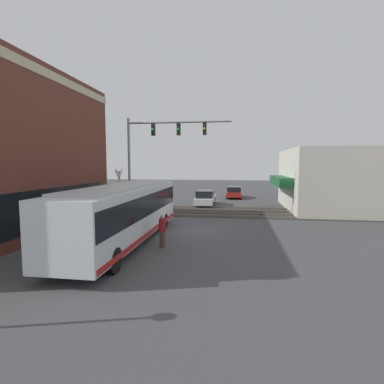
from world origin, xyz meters
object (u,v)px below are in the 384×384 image
(city_bus, at_px, (125,211))
(pedestrian_near_bus, at_px, (162,231))
(crossing_signal, at_px, (119,188))
(parked_car_red, at_px, (234,192))
(pedestrian_at_crossing, at_px, (139,208))
(parked_car_white, at_px, (205,198))

(city_bus, distance_m, pedestrian_near_bus, 2.31)
(crossing_signal, xyz_separation_m, parked_car_red, (15.12, -8.68, -1.63))
(parked_car_red, relative_size, pedestrian_near_bus, 2.81)
(pedestrian_at_crossing, distance_m, pedestrian_near_bus, 8.12)
(pedestrian_near_bus, bearing_deg, parked_car_red, -8.21)
(city_bus, bearing_deg, pedestrian_near_bus, -101.67)
(crossing_signal, height_order, parked_car_white, crossing_signal)
(city_bus, distance_m, crossing_signal, 8.05)
(crossing_signal, distance_m, parked_car_white, 10.01)
(parked_car_white, xyz_separation_m, pedestrian_near_bus, (-15.70, 0.50, 0.14))
(city_bus, height_order, parked_car_white, city_bus)
(city_bus, relative_size, crossing_signal, 3.14)
(parked_car_red, xyz_separation_m, pedestrian_at_crossing, (-15.60, 6.92, 0.21))
(crossing_signal, bearing_deg, parked_car_red, -29.86)
(parked_car_red, bearing_deg, crossing_signal, 150.14)
(parked_car_red, height_order, pedestrian_near_bus, pedestrian_near_bus)
(parked_car_red, height_order, pedestrian_at_crossing, pedestrian_at_crossing)
(city_bus, xyz_separation_m, pedestrian_at_crossing, (6.84, 1.52, -0.83))
(parked_car_white, bearing_deg, parked_car_red, -21.32)
(city_bus, relative_size, parked_car_white, 2.46)
(city_bus, bearing_deg, parked_car_red, -13.53)
(city_bus, relative_size, pedestrian_near_bus, 7.14)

